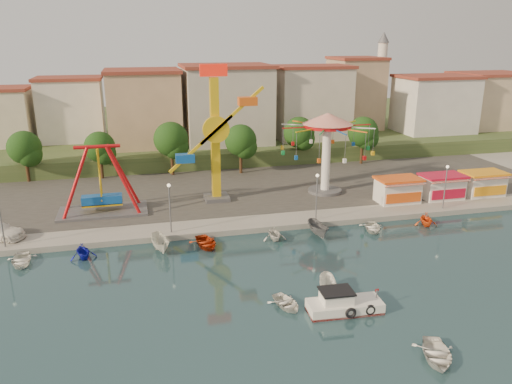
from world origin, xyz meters
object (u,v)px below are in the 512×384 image
object	(u,v)px
cabin_motorboat	(343,305)
wave_swinger	(327,135)
rowboat_a	(286,303)
pirate_ship_ride	(100,181)
skiff	(328,287)
kamikaze_tower	(219,138)

from	to	relation	value
cabin_motorboat	wave_swinger	bearing A→B (deg)	74.63
cabin_motorboat	rowboat_a	distance (m)	4.34
rowboat_a	pirate_ship_ride	bearing A→B (deg)	106.21
rowboat_a	cabin_motorboat	bearing A→B (deg)	-37.97
wave_swinger	skiff	xyz separation A→B (m)	(-9.23, -24.65, -7.50)
kamikaze_tower	skiff	size ratio (longest dim) A/B	4.59
kamikaze_tower	cabin_motorboat	bearing A→B (deg)	-80.11
wave_swinger	skiff	bearing A→B (deg)	-110.54
wave_swinger	cabin_motorboat	bearing A→B (deg)	-108.42
skiff	rowboat_a	bearing A→B (deg)	-148.95
rowboat_a	kamikaze_tower	bearing A→B (deg)	76.64
cabin_motorboat	rowboat_a	world-z (taller)	cabin_motorboat
kamikaze_tower	wave_swinger	bearing A→B (deg)	-0.10
pirate_ship_ride	skiff	xyz separation A→B (m)	(18.66, -23.24, -3.70)
skiff	pirate_ship_ride	bearing A→B (deg)	144.55
rowboat_a	skiff	world-z (taller)	skiff
kamikaze_tower	cabin_motorboat	xyz separation A→B (m)	(4.78, -27.41, -7.89)
wave_swinger	kamikaze_tower	bearing A→B (deg)	179.90
pirate_ship_ride	kamikaze_tower	xyz separation A→B (m)	(14.00, 1.43, 4.03)
pirate_ship_ride	kamikaze_tower	size ratio (longest dim) A/B	0.61
pirate_ship_ride	rowboat_a	bearing A→B (deg)	-58.68
wave_swinger	rowboat_a	xyz separation A→B (m)	(-13.11, -25.70, -7.87)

